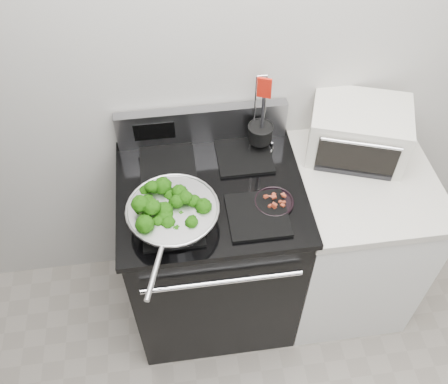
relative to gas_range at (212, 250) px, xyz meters
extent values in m
cube|color=#B4B1AB|center=(0.30, 0.34, 0.86)|extent=(4.00, 0.02, 2.70)
cube|color=black|center=(0.00, 0.00, -0.03)|extent=(0.76, 0.66, 0.92)
cube|color=black|center=(0.00, 0.00, 0.45)|extent=(0.79, 0.69, 0.03)
cube|color=#99999E|center=(0.00, 0.30, 0.55)|extent=(0.76, 0.05, 0.18)
cube|color=black|center=(-0.17, -0.17, 0.47)|extent=(0.24, 0.24, 0.01)
cube|color=black|center=(0.17, -0.17, 0.47)|extent=(0.24, 0.24, 0.01)
cube|color=black|center=(-0.17, 0.17, 0.47)|extent=(0.24, 0.24, 0.01)
cube|color=black|center=(0.17, 0.17, 0.47)|extent=(0.24, 0.24, 0.01)
cube|color=white|center=(0.68, 0.00, -0.05)|extent=(0.60, 0.66, 0.88)
cube|color=beige|center=(0.68, 0.00, 0.41)|extent=(0.62, 0.68, 0.04)
torus|color=silver|center=(-0.16, -0.16, 0.55)|extent=(0.36, 0.36, 0.01)
cylinder|color=silver|center=(-0.25, -0.43, 0.54)|extent=(0.08, 0.22, 0.02)
cylinder|color=black|center=(0.25, -0.12, 0.47)|extent=(0.16, 0.16, 0.01)
cylinder|color=black|center=(0.25, 0.21, 0.55)|extent=(0.11, 0.11, 0.07)
cylinder|color=black|center=(0.25, 0.21, 0.64)|extent=(0.02, 0.02, 0.23)
cube|color=red|center=(0.25, 0.21, 0.81)|extent=(0.06, 0.03, 0.10)
cube|color=silver|center=(0.68, 0.17, 0.55)|extent=(0.50, 0.43, 0.24)
cube|color=black|center=(0.68, 0.01, 0.54)|extent=(0.32, 0.12, 0.17)
camera|label=1|loc=(-0.13, -1.37, 2.04)|focal=40.00mm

